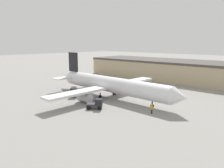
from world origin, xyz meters
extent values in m
plane|color=gray|center=(0.00, 0.00, 0.00)|extent=(400.00, 400.00, 0.00)
cube|color=tan|center=(-0.53, 34.98, 3.06)|extent=(68.03, 17.94, 6.12)
cube|color=#47423D|center=(-0.53, 34.98, 6.47)|extent=(68.03, 18.30, 0.70)
cylinder|color=white|center=(0.00, 0.00, 3.23)|extent=(31.52, 4.31, 3.67)
cone|color=white|center=(17.19, -0.35, 3.23)|extent=(3.01, 3.66, 3.60)
cone|color=white|center=(-17.75, 0.36, 3.23)|extent=(4.11, 3.57, 3.49)
cube|color=white|center=(-1.39, 9.34, 2.59)|extent=(3.64, 15.00, 0.50)
cube|color=white|center=(-1.76, -9.27, 2.59)|extent=(3.64, 15.00, 0.50)
cylinder|color=#ADADB2|center=(-1.43, 7.10, 1.15)|extent=(3.40, 2.15, 2.08)
cylinder|color=#ADADB2|center=(-1.71, -7.03, 1.15)|extent=(3.40, 2.15, 2.08)
cube|color=black|center=(-14.99, 0.30, 7.72)|extent=(3.71, 0.43, 5.30)
cube|color=white|center=(-14.91, 4.34, 3.60)|extent=(3.40, 4.48, 0.24)
cube|color=white|center=(-15.07, -3.74, 3.60)|extent=(3.40, 4.48, 0.24)
cylinder|color=#38383D|center=(11.32, -0.23, 0.70)|extent=(0.28, 0.28, 1.40)
cylinder|color=black|center=(11.32, -0.23, 0.35)|extent=(0.71, 0.36, 0.70)
cylinder|color=#38383D|center=(-1.62, -2.36, 0.70)|extent=(0.28, 0.28, 1.40)
cylinder|color=black|center=(-1.62, -2.36, 0.45)|extent=(0.91, 0.37, 0.90)
cylinder|color=#38383D|center=(-1.52, 2.42, 0.70)|extent=(0.28, 0.28, 1.40)
cylinder|color=black|center=(-1.52, 2.42, 0.45)|extent=(0.91, 0.37, 0.90)
cylinder|color=#1E2338|center=(13.36, -3.62, 0.44)|extent=(0.29, 0.29, 0.87)
cylinder|color=orange|center=(13.36, -3.62, 1.22)|extent=(0.40, 0.40, 0.69)
sphere|color=tan|center=(13.36, -3.62, 1.69)|extent=(0.25, 0.25, 0.25)
cube|color=#2D2D33|center=(3.22, -8.73, 0.74)|extent=(3.38, 3.14, 0.68)
cube|color=black|center=(3.90, -8.19, 1.57)|extent=(1.93, 1.94, 0.97)
cylinder|color=black|center=(4.55, -8.66, 0.40)|extent=(0.80, 0.72, 0.80)
cylinder|color=black|center=(3.59, -7.45, 0.40)|extent=(0.80, 0.72, 0.80)
cylinder|color=black|center=(2.86, -10.01, 0.40)|extent=(0.80, 0.72, 0.80)
cylinder|color=black|center=(1.90, -8.80, 0.40)|extent=(0.80, 0.72, 0.80)
cube|color=#2D2D33|center=(-8.12, -5.08, 0.77)|extent=(3.85, 3.55, 0.75)
cube|color=black|center=(-7.35, -5.68, 1.69)|extent=(2.20, 2.21, 1.08)
cube|color=#333333|center=(-8.62, -4.69, 1.75)|extent=(2.48, 2.32, 0.82)
cylinder|color=black|center=(-7.70, -6.53, 0.39)|extent=(0.79, 0.71, 0.79)
cylinder|color=black|center=(-6.61, -5.13, 0.39)|extent=(0.79, 0.71, 0.79)
cylinder|color=black|center=(-9.63, -5.03, 0.39)|extent=(0.79, 0.71, 0.79)
cylinder|color=black|center=(-8.54, -3.63, 0.39)|extent=(0.79, 0.71, 0.79)
camera|label=1|loc=(34.23, -37.39, 13.15)|focal=35.00mm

